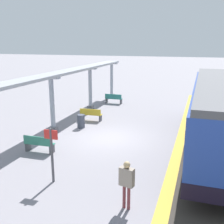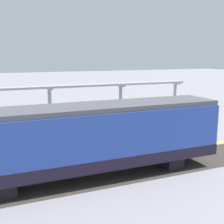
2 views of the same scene
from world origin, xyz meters
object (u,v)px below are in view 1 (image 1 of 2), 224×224
object	(u,v)px
bench_near_end	(114,99)
platform_info_sign	(52,150)
passenger_waiting_near_edge	(127,180)
trash_bin	(81,121)
canopy_pillar_nearest	(112,80)
train_near_carriage	(219,114)
canopy_pillar_second	(90,89)
canopy_pillar_third	(52,104)
bench_mid_platform	(39,144)
bench_far_end	(91,114)

from	to	relation	value
bench_near_end	platform_info_sign	world-z (taller)	platform_info_sign
passenger_waiting_near_edge	trash_bin	bearing A→B (deg)	-56.16
canopy_pillar_nearest	passenger_waiting_near_edge	bearing A→B (deg)	109.79
trash_bin	train_near_carriage	bearing A→B (deg)	172.30
canopy_pillar_second	bench_near_end	world-z (taller)	canopy_pillar_second
trash_bin	canopy_pillar_nearest	bearing A→B (deg)	-82.68
platform_info_sign	canopy_pillar_third	bearing A→B (deg)	-60.15
canopy_pillar_second	trash_bin	bearing A→B (deg)	105.46
bench_mid_platform	canopy_pillar_nearest	bearing A→B (deg)	-86.06
canopy_pillar_third	passenger_waiting_near_edge	bearing A→B (deg)	135.07
canopy_pillar_second	canopy_pillar_third	xyz separation A→B (m)	(0.00, 5.90, 0.00)
train_near_carriage	canopy_pillar_second	size ratio (longest dim) A/B	3.81
train_near_carriage	canopy_pillar_nearest	xyz separation A→B (m)	(9.35, -11.21, -0.13)
bench_mid_platform	trash_bin	distance (m)	4.33
canopy_pillar_nearest	platform_info_sign	distance (m)	17.13
bench_near_end	bench_far_end	bearing A→B (deg)	91.80
canopy_pillar_third	bench_near_end	size ratio (longest dim) A/B	2.23
canopy_pillar_third	trash_bin	xyz separation A→B (m)	(-1.30, -1.20, -1.27)
train_near_carriage	bench_mid_platform	xyz separation A→B (m)	(8.36, 3.23, -1.39)
trash_bin	passenger_waiting_near_edge	size ratio (longest dim) A/B	0.51
train_near_carriage	trash_bin	bearing A→B (deg)	-7.70
bench_near_end	platform_info_sign	distance (m)	14.22
bench_near_end	bench_mid_platform	distance (m)	11.66
train_near_carriage	trash_bin	distance (m)	8.25
platform_info_sign	trash_bin	bearing A→B (deg)	-74.49
bench_far_end	passenger_waiting_near_edge	bearing A→B (deg)	118.82
train_near_carriage	canopy_pillar_second	distance (m)	11.00
canopy_pillar_nearest	canopy_pillar_second	bearing A→B (deg)	90.00
canopy_pillar_third	platform_info_sign	distance (m)	6.37
canopy_pillar_second	bench_near_end	xyz separation A→B (m)	(-1.11, -2.64, -1.26)
canopy_pillar_third	platform_info_sign	xyz separation A→B (m)	(-3.16, 5.51, -0.37)
bench_mid_platform	passenger_waiting_near_edge	world-z (taller)	passenger_waiting_near_edge
bench_near_end	passenger_waiting_near_edge	size ratio (longest dim) A/B	0.90
passenger_waiting_near_edge	canopy_pillar_second	bearing A→B (deg)	-62.56
train_near_carriage	canopy_pillar_third	xyz separation A→B (m)	(9.35, 0.11, -0.13)
canopy_pillar_second	bench_far_end	distance (m)	3.51
canopy_pillar_nearest	trash_bin	distance (m)	10.28
canopy_pillar_second	canopy_pillar_third	bearing A→B (deg)	90.00
bench_far_end	passenger_waiting_near_edge	size ratio (longest dim) A/B	0.91
canopy_pillar_third	bench_mid_platform	bearing A→B (deg)	107.66
bench_far_end	bench_mid_platform	bearing A→B (deg)	87.26
bench_mid_platform	train_near_carriage	bearing A→B (deg)	-158.84
bench_mid_platform	trash_bin	world-z (taller)	bench_mid_platform
train_near_carriage	canopy_pillar_second	bearing A→B (deg)	-31.75
train_near_carriage	bench_far_end	distance (m)	8.64
trash_bin	passenger_waiting_near_edge	distance (m)	9.09
canopy_pillar_second	trash_bin	distance (m)	5.04
train_near_carriage	canopy_pillar_nearest	distance (m)	14.60
bench_mid_platform	bench_far_end	distance (m)	6.01
bench_mid_platform	passenger_waiting_near_edge	xyz separation A→B (m)	(-5.35, 3.21, 0.60)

